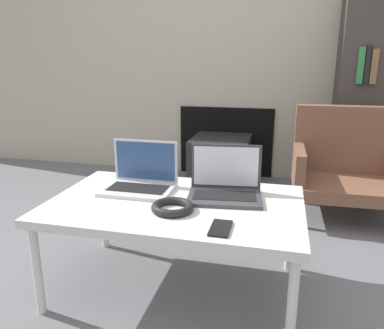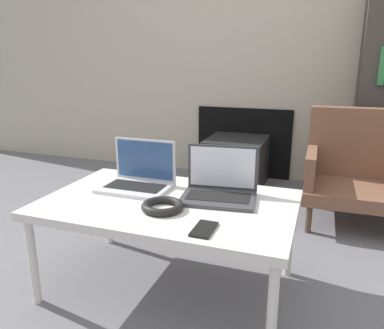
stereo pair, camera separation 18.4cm
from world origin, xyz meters
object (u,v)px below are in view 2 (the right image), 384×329
object	(u,v)px
laptop_right	(220,187)
headphones	(163,206)
laptop_left	(139,178)
phone	(204,229)
tv	(236,162)
armchair	(363,167)

from	to	relation	value
laptop_right	headphones	world-z (taller)	laptop_right
laptop_left	headphones	size ratio (longest dim) A/B	1.85
laptop_right	phone	world-z (taller)	laptop_right
laptop_left	laptop_right	distance (m)	0.39
laptop_right	headphones	bearing A→B (deg)	-135.80
laptop_right	tv	distance (m)	1.47
armchair	phone	bearing A→B (deg)	-115.63
laptop_right	laptop_left	bearing A→B (deg)	173.19
headphones	laptop_right	bearing A→B (deg)	50.96
headphones	armchair	size ratio (longest dim) A/B	0.24
tv	armchair	xyz separation A→B (m)	(0.91, -0.43, 0.16)
laptop_right	phone	bearing A→B (deg)	-90.50
laptop_left	tv	world-z (taller)	laptop_left
laptop_left	tv	distance (m)	1.46
laptop_right	headphones	distance (m)	0.28
headphones	armchair	bearing A→B (deg)	55.43
laptop_left	armchair	bearing A→B (deg)	43.19
laptop_left	phone	world-z (taller)	laptop_left
headphones	armchair	distance (m)	1.47
armchair	laptop_left	bearing A→B (deg)	-137.33
headphones	phone	size ratio (longest dim) A/B	1.27
phone	armchair	world-z (taller)	armchair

